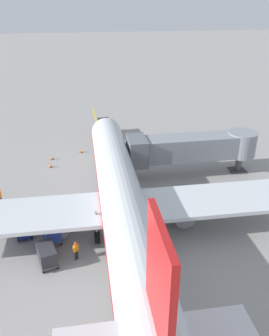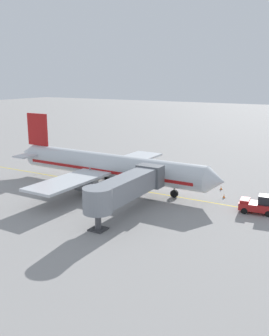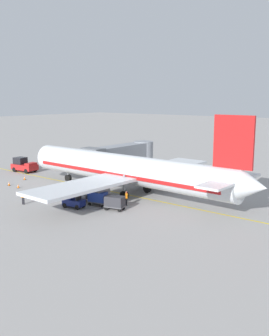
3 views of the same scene
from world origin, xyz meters
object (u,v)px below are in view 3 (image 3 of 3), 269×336
object	(u,v)px
safety_cone_wing_tip	(18,186)
baggage_tug_lead	(73,201)
jet_bridge	(121,153)
safety_cone_nose_left	(9,184)
safety_cone_nose_right	(25,178)
parked_airliner	(126,170)
baggage_cart_third_in_train	(115,202)
baggage_cart_second_in_train	(98,197)
baggage_cart_front	(81,193)
ground_crew_loader	(23,197)
pushback_tractor	(24,165)
ground_crew_wing_walker	(126,198)

from	to	relation	value
safety_cone_wing_tip	baggage_tug_lead	bearing A→B (deg)	-97.18
jet_bridge	safety_cone_nose_left	bearing A→B (deg)	156.66
jet_bridge	safety_cone_nose_right	distance (m)	15.58
safety_cone_nose_left	parked_airliner	bearing A→B (deg)	-66.82
jet_bridge	baggage_cart_third_in_train	xyz separation A→B (m)	(-15.75, -12.78, -2.51)
parked_airliner	jet_bridge	size ratio (longest dim) A/B	2.49
parked_airliner	baggage_cart_second_in_train	distance (m)	6.57
baggage_cart_front	ground_crew_loader	bearing A→B (deg)	144.78
jet_bridge	baggage_cart_front	world-z (taller)	jet_bridge
baggage_tug_lead	baggage_cart_third_in_train	bearing A→B (deg)	-62.34
safety_cone_nose_left	baggage_cart_second_in_train	bearing A→B (deg)	-87.41
pushback_tractor	safety_cone_wing_tip	world-z (taller)	pushback_tractor
baggage_cart_third_in_train	ground_crew_wing_walker	world-z (taller)	ground_crew_wing_walker
ground_crew_wing_walker	ground_crew_loader	distance (m)	12.15
pushback_tractor	ground_crew_loader	distance (m)	21.05
parked_airliner	safety_cone_nose_right	world-z (taller)	parked_airliner
baggage_cart_front	jet_bridge	bearing A→B (deg)	23.97
baggage_tug_lead	safety_cone_nose_right	xyz separation A→B (m)	(5.45, 17.10, -0.42)
baggage_cart_front	safety_cone_wing_tip	world-z (taller)	baggage_cart_front
jet_bridge	ground_crew_wing_walker	size ratio (longest dim) A/B	8.87
safety_cone_nose_right	safety_cone_wing_tip	size ratio (longest dim) A/B	1.00
baggage_tug_lead	ground_crew_wing_walker	world-z (taller)	ground_crew_wing_walker
baggage_cart_front	baggage_cart_second_in_train	bearing A→B (deg)	-93.41
safety_cone_wing_tip	ground_crew_wing_walker	bearing A→B (deg)	-80.73
baggage_cart_second_in_train	jet_bridge	bearing A→B (deg)	32.63
baggage_cart_front	baggage_cart_second_in_train	xyz separation A→B (m)	(-0.19, -3.12, 0.00)
ground_crew_loader	safety_cone_wing_tip	xyz separation A→B (m)	(4.51, 7.64, -0.66)
baggage_cart_front	safety_cone_nose_right	distance (m)	15.73
baggage_cart_third_in_train	safety_cone_nose_left	distance (m)	19.83
jet_bridge	pushback_tractor	distance (m)	16.86
jet_bridge	baggage_cart_third_in_train	bearing A→B (deg)	-140.94
jet_bridge	baggage_cart_front	distance (m)	16.99
ground_crew_loader	safety_cone_wing_tip	world-z (taller)	ground_crew_loader
safety_cone_nose_right	safety_cone_wing_tip	xyz separation A→B (m)	(-3.79, -3.94, 0.00)
jet_bridge	pushback_tractor	bearing A→B (deg)	121.41
baggage_tug_lead	baggage_cart_third_in_train	world-z (taller)	baggage_tug_lead
baggage_cart_second_in_train	ground_crew_loader	size ratio (longest dim) A/B	1.76
pushback_tractor	safety_cone_nose_left	size ratio (longest dim) A/B	7.87
baggage_cart_third_in_train	safety_cone_nose_left	size ratio (longest dim) A/B	5.05
safety_cone_nose_left	jet_bridge	bearing A→B (deg)	-23.34
baggage_tug_lead	baggage_cart_third_in_train	size ratio (longest dim) A/B	0.90
pushback_tractor	baggage_cart_second_in_train	world-z (taller)	pushback_tractor
baggage_tug_lead	ground_crew_wing_walker	xyz separation A→B (m)	(4.49, -4.16, 0.24)
jet_bridge	pushback_tractor	world-z (taller)	jet_bridge
ground_crew_loader	safety_cone_nose_left	bearing A→B (deg)	65.41
baggage_cart_second_in_train	parked_airliner	bearing A→B (deg)	8.44
ground_crew_wing_walker	pushback_tractor	bearing A→B (deg)	79.81
baggage_cart_second_in_train	ground_crew_wing_walker	world-z (taller)	ground_crew_wing_walker
baggage_tug_lead	baggage_cart_second_in_train	distance (m)	2.91
baggage_cart_second_in_train	safety_cone_wing_tip	xyz separation A→B (m)	(-0.82, 14.65, -0.66)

